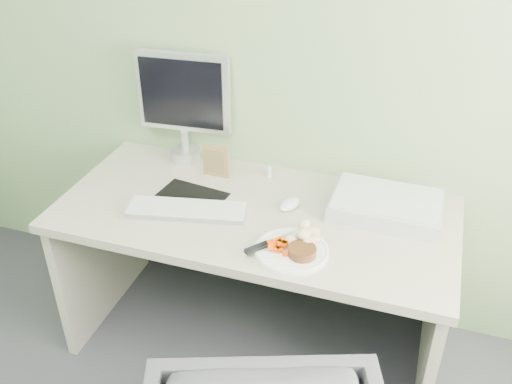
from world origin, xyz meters
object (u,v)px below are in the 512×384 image
(desk, at_px, (255,246))
(plate, at_px, (292,251))
(monitor, at_px, (184,102))
(scanner, at_px, (386,206))

(desk, height_order, plate, plate)
(monitor, bearing_deg, scanner, -14.93)
(monitor, bearing_deg, plate, -43.92)
(monitor, bearing_deg, desk, -40.41)
(plate, height_order, scanner, scanner)
(desk, distance_m, monitor, 0.71)
(plate, xyz_separation_m, scanner, (0.29, 0.36, 0.03))
(desk, distance_m, plate, 0.36)
(desk, height_order, monitor, monitor)
(scanner, height_order, monitor, monitor)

